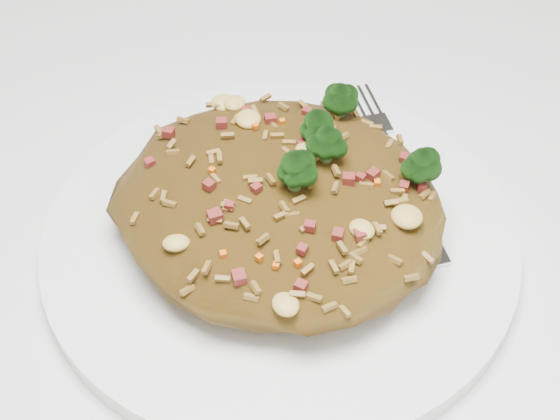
# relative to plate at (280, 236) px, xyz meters

# --- Properties ---
(plate) EXTENTS (0.27, 0.27, 0.01)m
(plate) POSITION_rel_plate_xyz_m (0.00, 0.00, 0.00)
(plate) COLOR white
(plate) RESTS_ON dining_table
(fried_rice) EXTENTS (0.19, 0.17, 0.07)m
(fried_rice) POSITION_rel_plate_xyz_m (0.00, 0.00, 0.04)
(fried_rice) COLOR brown
(fried_rice) RESTS_ON plate
(fork) EXTENTS (0.11, 0.14, 0.00)m
(fork) POSITION_rel_plate_xyz_m (0.05, 0.07, 0.01)
(fork) COLOR silver
(fork) RESTS_ON plate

